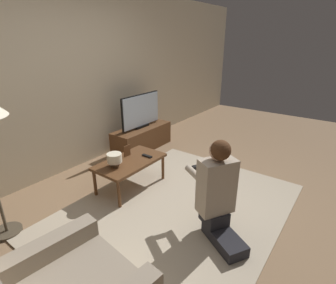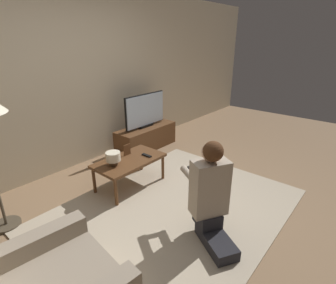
% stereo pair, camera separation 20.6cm
% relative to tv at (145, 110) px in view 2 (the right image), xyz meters
% --- Properties ---
extents(ground_plane, '(10.00, 10.00, 0.00)m').
position_rel_tv_xyz_m(ground_plane, '(-1.13, -1.54, -0.69)').
color(ground_plane, '#896B4C').
extents(wall_back, '(10.00, 0.06, 2.60)m').
position_rel_tv_xyz_m(wall_back, '(-1.13, 0.39, 0.61)').
color(wall_back, beige).
rests_on(wall_back, ground_plane).
extents(rug, '(2.82, 2.13, 0.02)m').
position_rel_tv_xyz_m(rug, '(-1.13, -1.54, -0.69)').
color(rug, '#BCAD93').
rests_on(rug, ground_plane).
extents(tv_stand, '(1.14, 0.42, 0.40)m').
position_rel_tv_xyz_m(tv_stand, '(0.00, -0.00, -0.49)').
color(tv_stand, brown).
rests_on(tv_stand, ground_plane).
extents(tv, '(0.89, 0.08, 0.58)m').
position_rel_tv_xyz_m(tv, '(0.00, 0.00, 0.00)').
color(tv, black).
rests_on(tv, tv_stand).
extents(coffee_table, '(0.91, 0.51, 0.39)m').
position_rel_tv_xyz_m(coffee_table, '(-1.08, -0.77, -0.34)').
color(coffee_table, brown).
rests_on(coffee_table, ground_plane).
extents(person_kneeling, '(0.64, 0.84, 1.00)m').
position_rel_tv_xyz_m(person_kneeling, '(-1.23, -2.06, -0.20)').
color(person_kneeling, '#232328').
rests_on(person_kneeling, rug).
extents(picture_frame, '(0.11, 0.01, 0.15)m').
position_rel_tv_xyz_m(picture_frame, '(-1.00, -0.65, -0.22)').
color(picture_frame, brown).
rests_on(picture_frame, coffee_table).
extents(table_lamp, '(0.18, 0.18, 0.17)m').
position_rel_tv_xyz_m(table_lamp, '(-1.31, -0.74, -0.20)').
color(table_lamp, '#4C3823').
rests_on(table_lamp, coffee_table).
extents(remote, '(0.04, 0.15, 0.02)m').
position_rel_tv_xyz_m(remote, '(-0.86, -0.87, -0.29)').
color(remote, black).
rests_on(remote, coffee_table).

